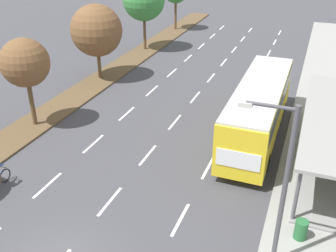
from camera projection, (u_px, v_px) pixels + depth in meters
median_strip at (112, 72)px, 33.81m from camera, size 2.60×52.00×0.12m
sidewalk_right at (328, 102)px, 28.18m from camera, size 4.50×52.00×0.15m
lane_divider_left at (152, 91)px, 30.24m from camera, size 0.14×46.02×0.01m
lane_divider_center at (195, 97)px, 29.12m from camera, size 0.14×46.02×0.01m
lane_divider_right at (242, 104)px, 28.00m from camera, size 0.14×46.02×0.01m
bus at (259, 106)px, 22.84m from camera, size 2.54×11.29×3.37m
median_tree_second at (25, 63)px, 23.15m from camera, size 2.94×2.94×5.54m
median_tree_third at (96, 31)px, 30.71m from camera, size 4.09×4.09×5.95m
streetlight at (281, 179)px, 13.18m from camera, size 1.91×0.24×6.50m
trash_bin at (301, 230)px, 15.76m from camera, size 0.52×0.52×0.85m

